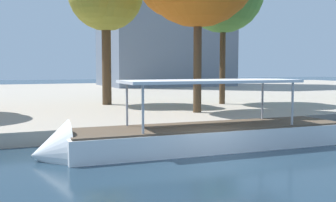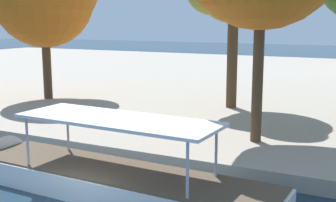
% 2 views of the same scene
% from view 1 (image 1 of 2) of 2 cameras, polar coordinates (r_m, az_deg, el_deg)
% --- Properties ---
extents(ground_plane, '(220.00, 220.00, 0.00)m').
position_cam_1_polar(ground_plane, '(15.55, 7.80, -8.34)').
color(ground_plane, '#1E3342').
extents(dock_promenade, '(120.00, 55.00, 0.68)m').
position_cam_1_polar(dock_promenade, '(46.96, -13.40, 0.70)').
color(dock_promenade, '#A39989').
rests_on(dock_promenade, ground_plane).
extents(tour_boat_1, '(13.72, 3.30, 4.01)m').
position_cam_1_polar(tour_boat_1, '(17.49, 2.97, -5.57)').
color(tour_boat_1, white).
rests_on(tour_boat_1, ground_plane).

